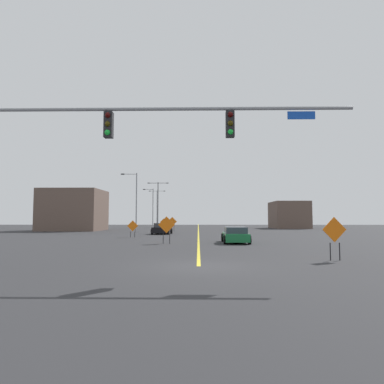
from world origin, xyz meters
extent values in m
plane|color=#2D2D30|center=(0.00, 0.00, 0.00)|extent=(178.49, 178.49, 0.00)
cube|color=yellow|center=(0.00, 49.58, 0.00)|extent=(0.16, 99.16, 0.01)
cylinder|color=gray|center=(-1.18, 0.00, 6.27)|extent=(14.69, 0.14, 0.14)
cube|color=black|center=(-3.63, 0.00, 5.63)|extent=(0.34, 0.32, 1.05)
sphere|color=#3A0503|center=(-3.63, -0.17, 5.98)|extent=(0.22, 0.22, 0.22)
sphere|color=#3C3106|center=(-3.63, -0.17, 5.63)|extent=(0.22, 0.22, 0.22)
sphere|color=green|center=(-3.63, -0.17, 5.28)|extent=(0.22, 0.22, 0.22)
cube|color=black|center=(1.27, 0.00, 5.63)|extent=(0.34, 0.32, 1.05)
sphere|color=#3A0503|center=(1.27, -0.17, 5.98)|extent=(0.22, 0.22, 0.22)
sphere|color=#3C3106|center=(1.27, -0.17, 5.63)|extent=(0.22, 0.22, 0.22)
sphere|color=green|center=(1.27, -0.17, 5.28)|extent=(0.22, 0.22, 0.22)
cube|color=#1447B7|center=(4.12, 0.00, 5.98)|extent=(1.10, 0.03, 0.32)
cylinder|color=gray|center=(-8.49, 33.60, 4.05)|extent=(0.16, 0.16, 8.11)
cylinder|color=gray|center=(-9.47, 33.60, 7.96)|extent=(1.95, 0.08, 0.08)
cube|color=#262628|center=(-10.45, 33.60, 7.96)|extent=(0.44, 0.24, 0.14)
cylinder|color=gray|center=(-8.92, 54.16, 3.86)|extent=(0.16, 0.16, 7.71)
cylinder|color=gray|center=(-9.80, 54.16, 7.56)|extent=(1.76, 0.08, 0.08)
cube|color=#262628|center=(-10.68, 54.16, 7.56)|extent=(0.44, 0.24, 0.14)
cylinder|color=gray|center=(-9.74, 67.71, 4.23)|extent=(0.16, 0.16, 8.46)
cylinder|color=gray|center=(-10.60, 67.71, 8.31)|extent=(1.72, 0.08, 0.08)
cube|color=#262628|center=(-11.46, 67.71, 8.31)|extent=(0.44, 0.24, 0.14)
cylinder|color=gray|center=(-8.88, 67.71, 8.31)|extent=(1.72, 0.08, 0.08)
cube|color=#262628|center=(-8.02, 67.71, 8.31)|extent=(0.44, 0.24, 0.14)
cylinder|color=black|center=(-8.41, 58.20, 4.69)|extent=(0.16, 0.16, 9.38)
cylinder|color=black|center=(-9.40, 58.20, 9.23)|extent=(1.97, 0.08, 0.08)
cube|color=#262628|center=(-10.38, 58.20, 9.23)|extent=(0.44, 0.24, 0.14)
cylinder|color=black|center=(-7.43, 58.20, 9.23)|extent=(1.97, 0.08, 0.08)
cube|color=#262628|center=(-6.45, 58.20, 9.23)|extent=(0.44, 0.24, 0.14)
cube|color=orange|center=(6.08, 2.04, 1.37)|extent=(1.12, 0.18, 1.12)
cylinder|color=black|center=(5.87, 2.01, 0.39)|extent=(0.05, 0.05, 0.78)
cylinder|color=black|center=(6.30, 2.07, 0.39)|extent=(0.05, 0.05, 0.78)
cube|color=orange|center=(-2.38, 12.24, 1.39)|extent=(1.25, 0.05, 1.25)
cylinder|color=black|center=(-2.63, 12.24, 0.37)|extent=(0.05, 0.05, 0.75)
cylinder|color=black|center=(-2.14, 12.24, 0.37)|extent=(0.05, 0.05, 0.75)
cube|color=orange|center=(-6.52, 20.71, 1.13)|extent=(1.08, 0.16, 1.08)
cylinder|color=black|center=(-6.73, 20.68, 0.29)|extent=(0.05, 0.05, 0.57)
cylinder|color=black|center=(-6.31, 20.73, 0.29)|extent=(0.05, 0.05, 0.57)
cube|color=orange|center=(-3.69, 35.25, 1.42)|extent=(1.31, 0.11, 1.31)
cylinder|color=black|center=(-3.94, 35.26, 0.37)|extent=(0.05, 0.05, 0.75)
cylinder|color=black|center=(-3.43, 35.23, 0.37)|extent=(0.05, 0.05, 0.75)
cube|color=orange|center=(-5.83, 44.48, 1.30)|extent=(1.12, 0.09, 1.12)
cylinder|color=black|center=(-6.05, 44.47, 0.36)|extent=(0.05, 0.05, 0.71)
cylinder|color=black|center=(-5.61, 44.49, 0.36)|extent=(0.05, 0.05, 0.71)
cube|color=#196B38|center=(2.82, 13.18, 0.46)|extent=(1.81, 4.45, 0.59)
cube|color=#333D47|center=(2.82, 12.96, 0.98)|extent=(1.61, 2.55, 0.47)
cylinder|color=black|center=(3.72, 14.72, 0.32)|extent=(0.23, 0.64, 0.64)
cylinder|color=black|center=(1.97, 14.74, 0.32)|extent=(0.23, 0.64, 0.64)
cylinder|color=black|center=(3.68, 11.62, 0.32)|extent=(0.23, 0.64, 0.64)
cylinder|color=black|center=(1.93, 11.64, 0.32)|extent=(0.23, 0.64, 0.64)
cube|color=black|center=(-4.36, 27.97, 0.50)|extent=(2.10, 4.07, 0.67)
cube|color=#333D47|center=(-4.35, 28.17, 1.07)|extent=(1.81, 2.18, 0.48)
cylinder|color=black|center=(-5.38, 26.64, 0.32)|extent=(0.26, 0.65, 0.64)
cylinder|color=black|center=(-3.50, 26.53, 0.32)|extent=(0.26, 0.65, 0.64)
cylinder|color=black|center=(-5.22, 29.41, 0.32)|extent=(0.26, 0.65, 0.64)
cylinder|color=black|center=(-3.35, 29.31, 0.32)|extent=(0.26, 0.65, 0.64)
cube|color=brown|center=(17.19, 52.64, 2.52)|extent=(6.23, 8.37, 5.03)
cube|color=brown|center=(-19.39, 39.92, 3.15)|extent=(8.78, 8.32, 6.30)
camera|label=1|loc=(-0.01, -13.68, 1.86)|focal=32.46mm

